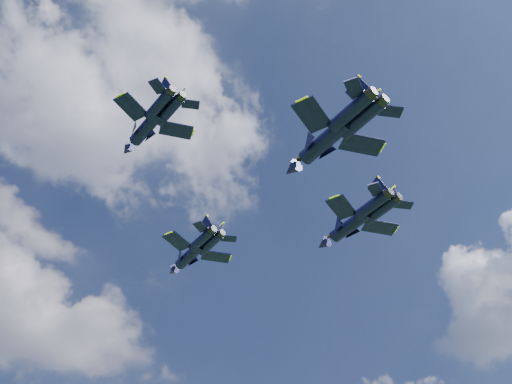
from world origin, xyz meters
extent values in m
cylinder|color=black|center=(-7.14, 17.78, 59.73)|extent=(3.89, 8.59, 1.69)
cone|color=black|center=(-8.60, 23.03, 59.73)|extent=(2.19, 2.78, 1.60)
ellipsoid|color=brown|center=(-7.97, 20.76, 60.25)|extent=(1.61, 2.83, 0.77)
cube|color=black|center=(-9.89, 15.07, 59.73)|extent=(4.91, 4.57, 0.17)
cube|color=black|center=(-3.38, 16.88, 59.73)|extent=(4.56, 2.91, 0.17)
cube|color=black|center=(-7.65, 10.52, 59.73)|extent=(2.60, 2.57, 0.13)
cube|color=black|center=(-2.95, 11.83, 59.73)|extent=(2.50, 1.86, 0.13)
cube|color=black|center=(-6.49, 11.63, 61.05)|extent=(1.40, 2.50, 2.83)
cube|color=black|center=(-4.50, 12.18, 61.05)|extent=(1.42, 2.81, 2.83)
cylinder|color=black|center=(-19.18, -4.96, 60.96)|extent=(3.84, 8.01, 1.58)
cone|color=black|center=(-20.68, -0.10, 60.96)|extent=(2.10, 2.62, 1.49)
ellipsoid|color=brown|center=(-20.03, -2.19, 61.44)|extent=(1.56, 2.65, 0.72)
cube|color=black|center=(-21.68, -7.57, 60.96)|extent=(4.57, 4.32, 0.16)
cube|color=black|center=(-15.64, -5.71, 60.96)|extent=(4.21, 2.61, 0.16)
cube|color=black|center=(-19.47, -11.75, 60.96)|extent=(2.42, 2.42, 0.12)
cube|color=black|center=(-15.11, -10.41, 60.96)|extent=(2.31, 1.69, 0.12)
cube|color=black|center=(-18.42, -10.69, 62.18)|extent=(1.37, 2.30, 2.64)
cube|color=black|center=(-16.57, -10.12, 62.18)|extent=(1.35, 2.62, 2.64)
cylinder|color=black|center=(13.96, 5.12, 61.94)|extent=(4.71, 9.95, 1.96)
cone|color=black|center=(12.13, 11.16, 61.94)|extent=(2.59, 3.25, 1.85)
ellipsoid|color=brown|center=(12.92, 8.55, 62.54)|extent=(1.92, 3.29, 0.89)
cube|color=black|center=(10.84, 1.90, 61.94)|extent=(5.68, 5.35, 0.20)
cube|color=black|center=(18.34, 4.16, 61.94)|extent=(5.24, 3.27, 0.20)
cube|color=black|center=(13.55, -3.31, 61.94)|extent=(3.00, 3.00, 0.15)
cube|color=black|center=(18.97, -1.67, 61.94)|extent=(2.88, 2.11, 0.15)
cube|color=black|center=(14.86, -2.01, 63.46)|extent=(1.69, 2.87, 3.28)
cube|color=black|center=(17.15, -1.31, 63.46)|extent=(1.67, 3.25, 3.28)
cylinder|color=black|center=(1.65, -11.94, 59.19)|extent=(4.88, 10.29, 2.03)
cone|color=black|center=(-0.24, -5.68, 59.19)|extent=(2.68, 3.36, 1.92)
ellipsoid|color=brown|center=(0.57, -8.38, 59.81)|extent=(1.99, 3.40, 0.92)
cube|color=black|center=(-1.58, -15.27, 59.19)|extent=(5.88, 5.53, 0.20)
cube|color=black|center=(6.19, -12.92, 59.19)|extent=(5.43, 3.39, 0.20)
cube|color=black|center=(1.23, -20.66, 59.19)|extent=(3.11, 3.11, 0.16)
cube|color=black|center=(6.83, -18.97, 59.19)|extent=(2.98, 2.18, 0.16)
cube|color=black|center=(2.58, -19.31, 60.77)|extent=(1.75, 2.97, 3.39)
cube|color=black|center=(4.96, -18.59, 60.77)|extent=(1.73, 3.37, 3.39)
camera|label=1|loc=(-25.26, -60.84, 3.14)|focal=45.00mm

